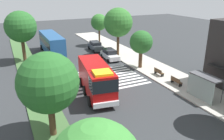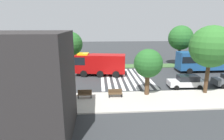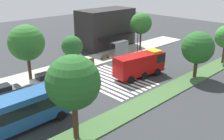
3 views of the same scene
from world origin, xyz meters
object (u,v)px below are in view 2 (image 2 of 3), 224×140
fire_truck (99,63)px  parked_car_mid (186,81)px  street_lamp (14,67)px  bus_stop_shelter (48,84)px  bench_near_shelter (85,94)px  sidewalk_tree_center (148,64)px  median_tree_west (70,44)px  median_tree_center (19,44)px  transit_bus (207,60)px  bench_west_of_shelter (115,93)px  median_tree_far_west (181,38)px  sidewalk_tree_west (211,47)px

fire_truck → parked_car_mid: 13.58m
fire_truck → street_lamp: street_lamp is taller
bus_stop_shelter → bench_near_shelter: bus_stop_shelter is taller
parked_car_mid → bench_near_shelter: (13.25, 2.70, -0.29)m
sidewalk_tree_center → median_tree_west: size_ratio=0.81×
bench_near_shelter → street_lamp: (7.78, -0.90, 3.07)m
median_tree_center → bus_stop_shelter: bearing=120.4°
transit_bus → bench_west_of_shelter: 20.30m
parked_car_mid → median_tree_west: size_ratio=0.69×
street_lamp → median_tree_far_west: size_ratio=0.75×
parked_car_mid → sidewalk_tree_west: bearing=125.0°
parked_car_mid → street_lamp: bearing=8.1°
fire_truck → parked_car_mid: (-11.61, 6.96, -1.14)m
sidewalk_tree_west → bench_near_shelter: bearing=2.0°
parked_car_mid → transit_bus: 10.95m
bench_near_shelter → median_tree_center: median_tree_center is taller
fire_truck → median_tree_west: bearing=-39.5°
parked_car_mid → median_tree_far_west: bearing=-106.4°
bench_near_shelter → median_tree_far_west: bearing=-138.9°
sidewalk_tree_center → median_tree_far_west: 18.44m
street_lamp → median_tree_center: (5.35, -14.65, 1.00)m
bus_stop_shelter → median_tree_far_west: 27.07m
bench_near_shelter → median_tree_center: bearing=-49.8°
bus_stop_shelter → transit_bus: bearing=-156.8°
fire_truck → bus_stop_shelter: size_ratio=2.44×
parked_car_mid → street_lamp: 21.30m
sidewalk_tree_center → bench_west_of_shelter: bearing=7.4°
fire_truck → bench_west_of_shelter: size_ratio=5.33×
median_tree_far_west → bench_west_of_shelter: bearing=47.3°
street_lamp → fire_truck: bearing=-137.1°
parked_car_mid → bench_near_shelter: bearing=14.7°
parked_car_mid → transit_bus: bearing=-130.2°
transit_bus → median_tree_far_west: size_ratio=1.33×
fire_truck → median_tree_west: 8.33m
parked_car_mid → street_lamp: street_lamp is taller
fire_truck → median_tree_center: 16.13m
bench_near_shelter → sidewalk_tree_center: bearing=-176.1°
bench_west_of_shelter → sidewalk_tree_center: bearing=-172.6°
median_tree_far_west → parked_car_mid: bearing=70.3°
bench_near_shelter → median_tree_west: (3.66, -15.54, 3.99)m
bench_near_shelter → street_lamp: street_lamp is taller
street_lamp → median_tree_far_west: bearing=-150.3°
transit_bus → bus_stop_shelter: transit_bus is taller
bench_near_shelter → median_tree_west: bearing=-76.7°
street_lamp → sidewalk_tree_center: (-15.11, 0.40, 0.23)m
parked_car_mid → median_tree_far_west: (-4.59, -12.85, 4.73)m
median_tree_center → fire_truck: bearing=158.3°
bench_near_shelter → median_tree_center: 20.75m
street_lamp → sidewalk_tree_west: size_ratio=0.74×
bench_west_of_shelter → parked_car_mid: bearing=-164.6°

